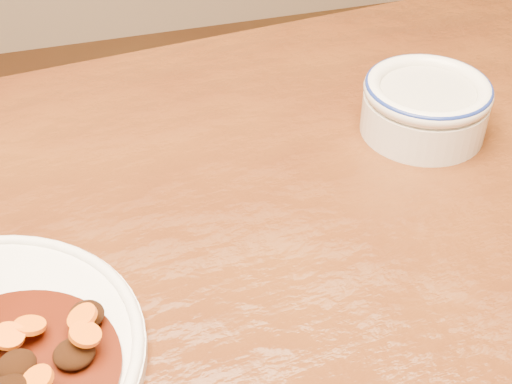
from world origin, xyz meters
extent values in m
cube|color=#5E2F10|center=(0.00, 0.00, 0.73)|extent=(1.59, 1.06, 0.04)
cylinder|color=#412410|center=(0.64, 0.46, 0.35)|extent=(0.06, 0.06, 0.71)
cylinder|color=#441307|center=(-0.10, -0.03, 0.76)|extent=(0.16, 0.16, 0.00)
ellipsoid|color=black|center=(-0.04, 0.00, 0.77)|extent=(0.03, 0.03, 0.01)
ellipsoid|color=black|center=(-0.06, -0.03, 0.77)|extent=(0.03, 0.03, 0.02)
ellipsoid|color=black|center=(-0.10, -0.03, 0.78)|extent=(0.03, 0.03, 0.01)
cylinder|color=orange|center=(-0.05, -0.03, 0.79)|extent=(0.03, 0.03, 0.01)
cylinder|color=orange|center=(-0.09, 0.00, 0.78)|extent=(0.03, 0.03, 0.01)
cylinder|color=orange|center=(-0.05, -0.01, 0.78)|extent=(0.03, 0.03, 0.02)
cylinder|color=orange|center=(-0.10, -0.01, 0.78)|extent=(0.03, 0.03, 0.01)
cylinder|color=orange|center=(-0.08, -0.06, 0.78)|extent=(0.03, 0.03, 0.01)
cylinder|color=white|center=(0.34, 0.19, 0.77)|extent=(0.13, 0.13, 0.04)
cylinder|color=beige|center=(0.34, 0.19, 0.80)|extent=(0.10, 0.10, 0.01)
torus|color=white|center=(0.34, 0.19, 0.80)|extent=(0.14, 0.14, 0.02)
torus|color=navy|center=(0.34, 0.19, 0.81)|extent=(0.13, 0.13, 0.01)
camera|label=1|loc=(-0.02, -0.38, 1.20)|focal=50.00mm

